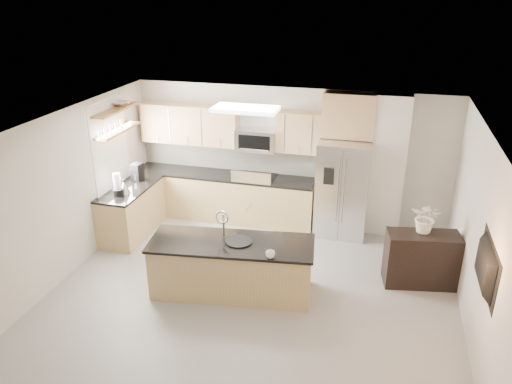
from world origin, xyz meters
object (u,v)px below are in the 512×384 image
(microwave, at_px, (257,140))
(range, at_px, (255,199))
(television, at_px, (481,266))
(blender, at_px, (118,186))
(kettle, at_px, (124,187))
(flower_vase, at_px, (428,210))
(platter, at_px, (239,241))
(bowl, at_px, (121,103))
(refrigerator, at_px, (342,188))
(cup, at_px, (270,254))
(coffee_maker, at_px, (137,172))
(credenza, at_px, (421,259))
(island, at_px, (232,267))

(microwave, bearing_deg, range, -90.00)
(television, bearing_deg, blender, 73.30)
(kettle, relative_size, flower_vase, 0.35)
(platter, bearing_deg, bowl, 148.16)
(range, xyz_separation_m, flower_vase, (3.03, -1.40, 0.75))
(refrigerator, bearing_deg, cup, -105.19)
(range, relative_size, flower_vase, 1.57)
(coffee_maker, relative_size, flower_vase, 0.45)
(flower_vase, bearing_deg, cup, -148.12)
(platter, relative_size, flower_vase, 0.55)
(refrigerator, height_order, bowl, bowl)
(kettle, distance_m, coffee_maker, 0.64)
(blender, height_order, coffee_maker, blender)
(blender, distance_m, flower_vase, 5.11)
(credenza, xyz_separation_m, bowl, (-5.28, 0.73, 1.96))
(range, relative_size, cup, 8.82)
(platter, relative_size, television, 0.37)
(refrigerator, height_order, flower_vase, refrigerator)
(cup, height_order, blender, blender)
(kettle, bearing_deg, refrigerator, 19.07)
(island, distance_m, coffee_maker, 3.01)
(island, xyz_separation_m, credenza, (2.75, 0.94, 0.01))
(coffee_maker, relative_size, bowl, 0.81)
(microwave, xyz_separation_m, refrigerator, (1.66, -0.17, -0.74))
(platter, bearing_deg, credenza, 18.92)
(refrigerator, bearing_deg, flower_vase, -44.63)
(platter, distance_m, kettle, 2.64)
(cup, xyz_separation_m, flower_vase, (2.09, 1.30, 0.33))
(kettle, relative_size, television, 0.24)
(bowl, bearing_deg, flower_vase, -7.04)
(platter, height_order, television, television)
(microwave, height_order, flower_vase, microwave)
(range, height_order, refrigerator, refrigerator)
(microwave, height_order, television, microwave)
(bowl, xyz_separation_m, television, (5.76, -2.37, -1.04))
(cup, height_order, flower_vase, flower_vase)
(kettle, xyz_separation_m, television, (5.54, -1.80, 0.32))
(coffee_maker, height_order, television, television)
(kettle, height_order, television, television)
(island, relative_size, bowl, 6.28)
(refrigerator, distance_m, bowl, 4.24)
(range, xyz_separation_m, kettle, (-2.02, -1.32, 0.56))
(refrigerator, xyz_separation_m, platter, (-1.27, -2.34, -0.04))
(refrigerator, relative_size, coffee_maker, 5.49)
(refrigerator, xyz_separation_m, island, (-1.37, -2.37, -0.47))
(refrigerator, height_order, island, refrigerator)
(cup, bearing_deg, kettle, 155.00)
(television, bearing_deg, island, 77.67)
(credenza, relative_size, kettle, 4.21)
(cup, bearing_deg, bowl, 148.50)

